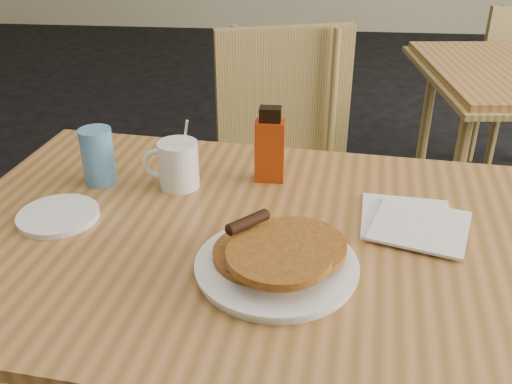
# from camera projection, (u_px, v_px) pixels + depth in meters

# --- Properties ---
(main_table) EXTENTS (1.36, 1.00, 0.75)m
(main_table) POSITION_uv_depth(u_px,v_px,m) (255.00, 251.00, 1.12)
(main_table) COLOR #AC703D
(main_table) RESTS_ON floor
(chair_main_far) EXTENTS (0.54, 0.55, 0.96)m
(chair_main_far) POSITION_uv_depth(u_px,v_px,m) (281.00, 158.00, 1.81)
(chair_main_far) COLOR tan
(chair_main_far) RESTS_ON floor
(pancake_plate) EXTENTS (0.29, 0.29, 0.08)m
(pancake_plate) POSITION_uv_depth(u_px,v_px,m) (277.00, 259.00, 0.99)
(pancake_plate) COLOR white
(pancake_plate) RESTS_ON main_table
(coffee_mug) EXTENTS (0.13, 0.09, 0.17)m
(coffee_mug) POSITION_uv_depth(u_px,v_px,m) (177.00, 164.00, 1.25)
(coffee_mug) COLOR white
(coffee_mug) RESTS_ON main_table
(syrup_bottle) EXTENTS (0.07, 0.04, 0.17)m
(syrup_bottle) POSITION_uv_depth(u_px,v_px,m) (270.00, 147.00, 1.27)
(syrup_bottle) COLOR maroon
(syrup_bottle) RESTS_ON main_table
(napkin_stack) EXTENTS (0.23, 0.24, 0.01)m
(napkin_stack) POSITION_uv_depth(u_px,v_px,m) (413.00, 222.00, 1.13)
(napkin_stack) COLOR silver
(napkin_stack) RESTS_ON main_table
(blue_tumbler) EXTENTS (0.09, 0.09, 0.13)m
(blue_tumbler) POSITION_uv_depth(u_px,v_px,m) (98.00, 156.00, 1.27)
(blue_tumbler) COLOR #528DC0
(blue_tumbler) RESTS_ON main_table
(side_saucer) EXTENTS (0.21, 0.21, 0.01)m
(side_saucer) POSITION_uv_depth(u_px,v_px,m) (58.00, 216.00, 1.15)
(side_saucer) COLOR white
(side_saucer) RESTS_ON main_table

